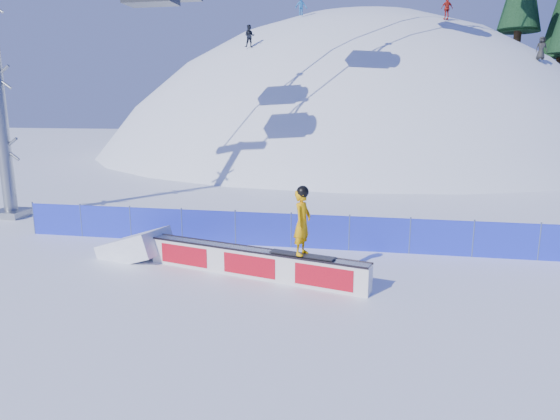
# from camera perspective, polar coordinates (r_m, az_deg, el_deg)

# --- Properties ---
(ground) EXTENTS (160.00, 160.00, 0.00)m
(ground) POSITION_cam_1_polar(r_m,az_deg,el_deg) (13.11, 2.39, -9.96)
(ground) COLOR white
(ground) RESTS_ON ground
(snow_hill) EXTENTS (64.00, 64.00, 64.00)m
(snow_hill) POSITION_cam_1_polar(r_m,az_deg,el_deg) (58.71, 8.29, -11.03)
(snow_hill) COLOR silver
(snow_hill) RESTS_ON ground
(safety_fence) EXTENTS (22.05, 0.05, 1.30)m
(safety_fence) POSITION_cam_1_polar(r_m,az_deg,el_deg) (17.17, 4.58, -2.52)
(safety_fence) COLOR #1F2FC6
(safety_fence) RESTS_ON ground
(rail_box) EXTENTS (6.85, 2.26, 0.84)m
(rail_box) POSITION_cam_1_polar(r_m,az_deg,el_deg) (14.51, -3.13, -6.03)
(rail_box) COLOR silver
(rail_box) RESTS_ON ground
(snow_ramp) EXTENTS (2.54, 1.94, 1.40)m
(snow_ramp) POSITION_cam_1_polar(r_m,az_deg,el_deg) (17.06, -16.11, -5.16)
(snow_ramp) COLOR white
(snow_ramp) RESTS_ON ground
(snowboarder) EXTENTS (1.88, 0.80, 1.94)m
(snowboarder) POSITION_cam_1_polar(r_m,az_deg,el_deg) (13.49, 2.57, -1.34)
(snowboarder) COLOR black
(snowboarder) RESTS_ON rail_box
(distant_skiers) EXTENTS (22.51, 6.97, 5.94)m
(distant_skiers) POSITION_cam_1_polar(r_m,az_deg,el_deg) (43.11, 9.70, 20.43)
(distant_skiers) COLOR black
(distant_skiers) RESTS_ON ground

